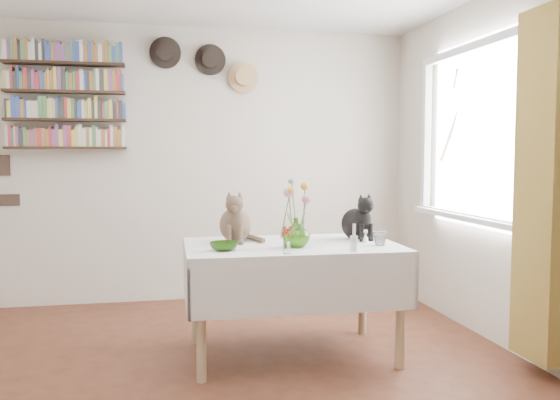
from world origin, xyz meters
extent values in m
cube|color=brown|center=(0.00, 0.00, -0.02)|extent=(4.04, 4.54, 0.04)
cube|color=beige|center=(0.00, 2.27, 1.25)|extent=(4.04, 0.04, 2.54)
cube|color=beige|center=(0.00, -2.27, 1.25)|extent=(4.04, 0.04, 2.54)
cube|color=beige|center=(2.02, 0.00, 1.25)|extent=(0.04, 4.54, 2.54)
cube|color=white|center=(1.97, 0.80, 1.50)|extent=(0.01, 1.40, 1.20)
cube|color=white|center=(1.97, 0.80, 2.13)|extent=(0.06, 1.52, 0.06)
cube|color=white|center=(1.97, 0.80, 0.87)|extent=(0.06, 1.52, 0.06)
cube|color=white|center=(1.97, 0.07, 1.50)|extent=(0.06, 0.06, 1.20)
cube|color=white|center=(1.97, 1.53, 1.50)|extent=(0.06, 0.06, 1.20)
cube|color=white|center=(1.94, 0.80, 0.87)|extent=(0.12, 1.50, 0.04)
cube|color=brown|center=(1.90, -0.12, 1.15)|extent=(0.12, 0.38, 2.10)
cube|color=white|center=(0.52, 0.53, 0.72)|extent=(1.42, 0.93, 0.06)
cylinder|color=tan|center=(-0.10, 0.18, 0.34)|extent=(0.06, 0.06, 0.69)
cylinder|color=tan|center=(1.14, 0.15, 0.34)|extent=(0.06, 0.06, 0.69)
cylinder|color=tan|center=(-0.09, 0.92, 0.34)|extent=(0.06, 0.06, 0.69)
cylinder|color=tan|center=(1.15, 0.89, 0.34)|extent=(0.06, 0.06, 0.69)
imported|color=#67AC31|center=(0.52, 0.39, 0.84)|extent=(0.22, 0.22, 0.19)
imported|color=#67AC31|center=(0.05, 0.36, 0.78)|extent=(0.20, 0.20, 0.05)
imported|color=white|center=(1.07, 0.36, 0.79)|extent=(0.11, 0.11, 0.09)
cylinder|color=white|center=(0.83, 0.17, 0.80)|extent=(0.05, 0.05, 0.09)
cylinder|color=white|center=(0.83, 0.17, 0.88)|extent=(0.02, 0.02, 0.08)
cylinder|color=white|center=(0.41, 0.17, 0.79)|extent=(0.05, 0.05, 0.08)
cone|color=white|center=(1.03, 0.51, 0.78)|extent=(0.05, 0.05, 0.06)
sphere|color=beige|center=(1.03, 0.51, 0.82)|extent=(0.03, 0.03, 0.03)
cylinder|color=#4C7233|center=(0.49, 0.40, 0.95)|extent=(0.01, 0.01, 0.30)
sphere|color=pink|center=(0.49, 0.40, 1.10)|extent=(0.07, 0.07, 0.07)
cylinder|color=#4C7233|center=(0.56, 0.37, 0.93)|extent=(0.01, 0.01, 0.26)
sphere|color=pink|center=(0.56, 0.37, 1.06)|extent=(0.06, 0.06, 0.06)
cylinder|color=#4C7233|center=(0.58, 0.42, 0.97)|extent=(0.01, 0.01, 0.34)
sphere|color=gold|center=(0.58, 0.42, 1.14)|extent=(0.06, 0.06, 0.06)
cylinder|color=#4C7233|center=(0.46, 0.43, 0.95)|extent=(0.01, 0.01, 0.31)
sphere|color=gold|center=(0.46, 0.43, 1.11)|extent=(0.05, 0.05, 0.05)
cylinder|color=#4C7233|center=(0.52, 0.44, 0.98)|extent=(0.01, 0.01, 0.37)
sphere|color=#999E93|center=(0.52, 0.44, 1.17)|extent=(0.04, 0.04, 0.04)
cube|color=#301F13|center=(-1.10, 2.16, 1.40)|extent=(1.00, 0.16, 0.02)
cube|color=#301F13|center=(-1.10, 2.16, 1.64)|extent=(1.00, 0.16, 0.02)
cube|color=#301F13|center=(-1.10, 2.16, 1.88)|extent=(1.00, 0.16, 0.02)
cube|color=#301F13|center=(-1.10, 2.16, 2.12)|extent=(1.00, 0.16, 0.02)
cylinder|color=black|center=(-0.25, 2.21, 2.25)|extent=(0.28, 0.02, 0.28)
cylinder|color=black|center=(-0.25, 2.17, 2.25)|extent=(0.16, 0.08, 0.16)
cylinder|color=black|center=(0.15, 2.21, 2.20)|extent=(0.28, 0.02, 0.28)
cylinder|color=black|center=(0.15, 2.17, 2.20)|extent=(0.16, 0.08, 0.16)
cylinder|color=tan|center=(0.45, 2.21, 2.05)|extent=(0.28, 0.02, 0.28)
cylinder|color=tan|center=(0.45, 2.17, 2.05)|extent=(0.16, 0.08, 0.16)
cube|color=#38281E|center=(-1.65, 2.23, 1.25)|extent=(0.14, 0.02, 0.18)
cube|color=#38281E|center=(-1.60, 2.23, 0.95)|extent=(0.18, 0.02, 0.10)
camera|label=1|loc=(-0.35, -3.25, 1.33)|focal=38.00mm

